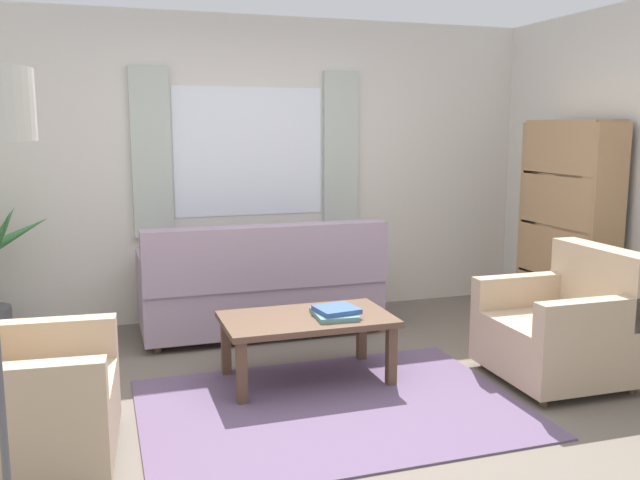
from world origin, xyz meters
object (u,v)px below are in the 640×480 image
(armchair_right, at_px, (565,328))
(coffee_table, at_px, (307,325))
(armchair_left, at_px, (15,398))
(couch, at_px, (261,289))
(bookshelf, at_px, (565,237))
(book_stack_on_table, at_px, (335,312))

(armchair_right, relative_size, coffee_table, 0.80)
(armchair_left, distance_m, coffee_table, 1.81)
(armchair_right, bearing_deg, armchair_left, -86.50)
(couch, bearing_deg, armchair_left, 47.27)
(armchair_left, height_order, bookshelf, bookshelf)
(bookshelf, bearing_deg, coffee_table, 101.29)
(armchair_left, relative_size, coffee_table, 0.82)
(armchair_right, height_order, book_stack_on_table, armchair_right)
(armchair_left, distance_m, armchair_right, 3.32)
(couch, height_order, armchair_right, couch)
(armchair_left, height_order, armchair_right, same)
(armchair_right, bearing_deg, coffee_table, -106.45)
(book_stack_on_table, relative_size, bookshelf, 0.20)
(couch, xyz_separation_m, bookshelf, (2.39, -0.66, 0.40))
(couch, height_order, armchair_left, couch)
(book_stack_on_table, distance_m, bookshelf, 2.27)
(armchair_left, xyz_separation_m, coffee_table, (1.69, 0.66, 0.03))
(couch, height_order, bookshelf, bookshelf)
(couch, bearing_deg, armchair_right, 135.56)
(armchair_left, bearing_deg, bookshelf, -69.59)
(armchair_left, xyz_separation_m, book_stack_on_table, (1.86, 0.59, 0.11))
(armchair_left, relative_size, bookshelf, 0.53)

